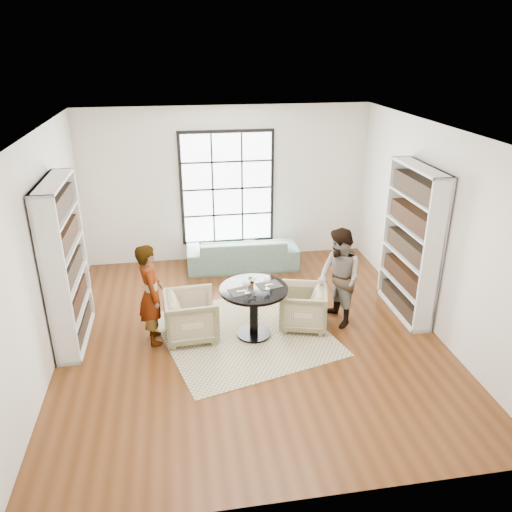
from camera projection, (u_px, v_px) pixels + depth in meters
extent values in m
plane|color=#5A3015|center=(251.00, 334.00, 7.52)|extent=(6.00, 6.00, 0.00)
plane|color=silver|center=(227.00, 185.00, 9.64)|extent=(5.50, 0.00, 5.50)
plane|color=silver|center=(43.00, 254.00, 6.52)|extent=(0.00, 6.00, 6.00)
plane|color=silver|center=(435.00, 231.00, 7.33)|extent=(0.00, 6.00, 6.00)
plane|color=silver|center=(304.00, 371.00, 4.20)|extent=(5.50, 0.00, 5.50)
plane|color=white|center=(250.00, 132.00, 6.33)|extent=(6.00, 6.00, 0.00)
cube|color=black|center=(227.00, 188.00, 9.64)|extent=(1.82, 0.06, 2.22)
cube|color=white|center=(227.00, 189.00, 9.61)|extent=(1.70, 0.02, 2.10)
cube|color=#C0B390|center=(245.00, 333.00, 7.53)|extent=(2.87, 2.87, 0.01)
cylinder|color=black|center=(254.00, 334.00, 7.49)|extent=(0.51, 0.51, 0.04)
cylinder|color=black|center=(254.00, 313.00, 7.34)|extent=(0.13, 0.13, 0.71)
cylinder|color=black|center=(254.00, 289.00, 7.19)|extent=(0.99, 0.99, 0.04)
imported|color=gray|center=(242.00, 252.00, 9.65)|extent=(2.14, 0.89, 0.62)
imported|color=#BAB385|center=(191.00, 316.00, 7.32)|extent=(0.81, 0.79, 0.70)
imported|color=#BBB685|center=(303.00, 307.00, 7.62)|extent=(0.87, 0.86, 0.65)
imported|color=gray|center=(151.00, 294.00, 7.08)|extent=(0.45, 0.60, 1.51)
imported|color=gray|center=(339.00, 278.00, 7.52)|extent=(0.74, 0.86, 1.55)
cube|color=#292723|center=(241.00, 291.00, 7.08)|extent=(0.40, 0.34, 0.01)
cube|color=#292723|center=(269.00, 285.00, 7.26)|extent=(0.40, 0.34, 0.01)
cylinder|color=silver|center=(247.00, 293.00, 7.04)|extent=(0.08, 0.08, 0.01)
cylinder|color=silver|center=(247.00, 289.00, 7.02)|extent=(0.01, 0.01, 0.12)
sphere|color=maroon|center=(247.00, 283.00, 6.98)|extent=(0.09, 0.09, 0.09)
ellipsoid|color=white|center=(247.00, 283.00, 6.98)|extent=(0.10, 0.10, 0.10)
cylinder|color=silver|center=(267.00, 289.00, 7.15)|extent=(0.07, 0.07, 0.01)
cylinder|color=silver|center=(267.00, 285.00, 7.13)|extent=(0.01, 0.01, 0.11)
sphere|color=maroon|center=(267.00, 280.00, 7.09)|extent=(0.08, 0.08, 0.08)
ellipsoid|color=white|center=(267.00, 280.00, 7.09)|extent=(0.09, 0.09, 0.10)
imported|color=gray|center=(251.00, 281.00, 7.17)|extent=(0.19, 0.18, 0.19)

